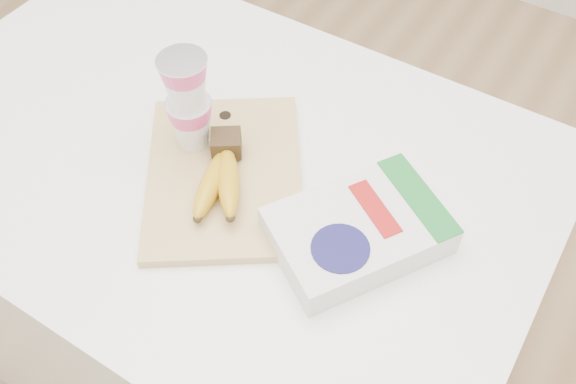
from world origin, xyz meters
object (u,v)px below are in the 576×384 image
(bananas, at_px, (221,175))
(cereal_box, at_px, (358,231))
(cutting_board, at_px, (224,174))
(yogurt_stack, at_px, (188,100))
(table, at_px, (226,281))

(bananas, height_order, cereal_box, bananas)
(bananas, bearing_deg, cutting_board, 119.28)
(yogurt_stack, bearing_deg, cereal_box, -3.61)
(bananas, distance_m, cereal_box, 0.23)
(cutting_board, bearing_deg, table, 116.01)
(table, relative_size, bananas, 6.18)
(bananas, height_order, yogurt_stack, yogurt_stack)
(yogurt_stack, bearing_deg, cutting_board, -17.34)
(bananas, distance_m, yogurt_stack, 0.13)
(bananas, bearing_deg, cereal_box, 6.70)
(bananas, relative_size, cereal_box, 0.62)
(table, bearing_deg, cereal_box, -5.71)
(cutting_board, distance_m, bananas, 0.04)
(table, distance_m, cereal_box, 0.54)
(cutting_board, relative_size, cereal_box, 1.13)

